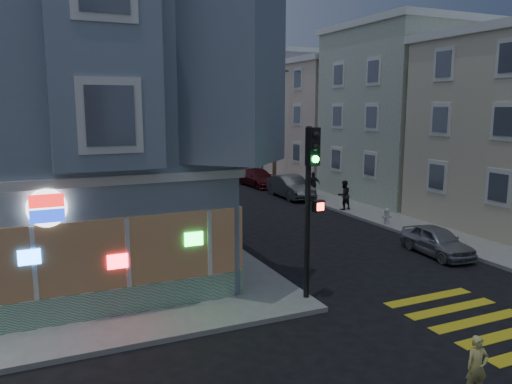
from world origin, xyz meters
TOP-DOWN VIEW (x-y plane):
  - ground at (0.00, 0.00)m, footprint 120.00×120.00m
  - sidewalk_ne at (23.00, 23.00)m, footprint 24.00×42.00m
  - row_house_b at (19.50, 16.00)m, footprint 12.00×8.60m
  - row_house_c at (19.50, 25.00)m, footprint 12.00×8.60m
  - row_house_d at (19.50, 34.00)m, footprint 12.00×8.60m
  - utility_pole at (12.00, 24.00)m, footprint 2.20×0.30m
  - street_tree_near at (12.20, 30.00)m, footprint 3.00×3.00m
  - street_tree_far at (12.20, 38.00)m, footprint 3.00×3.00m
  - running_child at (3.50, -2.93)m, footprint 0.55×0.43m
  - pedestrian_a at (11.33, 13.65)m, footprint 0.87×0.71m
  - pedestrian_b at (11.86, 17.95)m, footprint 1.01×0.61m
  - parked_car_a at (10.09, 5.09)m, footprint 1.72×3.60m
  - parked_car_b at (10.70, 18.89)m, footprint 1.67×4.50m
  - parked_car_c at (10.70, 24.09)m, footprint 2.04×4.56m
  - parked_car_d at (8.60, 29.29)m, footprint 2.55×5.20m
  - traffic_signal at (2.82, 2.83)m, footprint 0.61×0.59m
  - fire_hydrant at (11.30, 9.77)m, footprint 0.47×0.27m

SIDE VIEW (x-z plane):
  - ground at x=0.00m, z-range 0.00..0.00m
  - sidewalk_ne at x=23.00m, z-range 0.00..0.15m
  - fire_hydrant at x=11.30m, z-range 0.17..0.99m
  - parked_car_a at x=10.09m, z-range 0.00..1.19m
  - parked_car_c at x=10.70m, z-range 0.00..1.30m
  - running_child at x=3.50m, z-range 0.00..1.31m
  - parked_car_d at x=8.60m, z-range 0.00..1.42m
  - parked_car_b at x=10.70m, z-range 0.00..1.47m
  - pedestrian_b at x=11.86m, z-range 0.15..1.76m
  - pedestrian_a at x=11.33m, z-range 0.15..1.83m
  - traffic_signal at x=2.82m, z-range 1.08..6.33m
  - street_tree_near at x=12.20m, z-range 1.29..6.59m
  - street_tree_far at x=12.20m, z-range 1.29..6.59m
  - row_house_c at x=19.50m, z-range 0.15..9.15m
  - utility_pole at x=12.00m, z-range 0.30..9.30m
  - row_house_b at x=19.50m, z-range 0.15..10.65m
  - row_house_d at x=19.50m, z-range 0.15..10.65m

